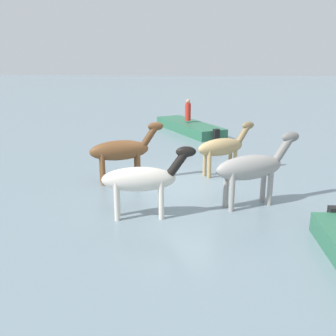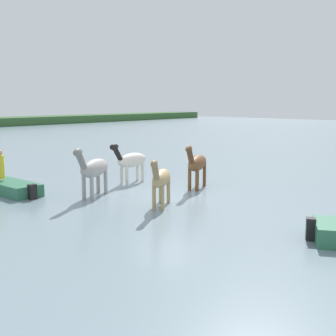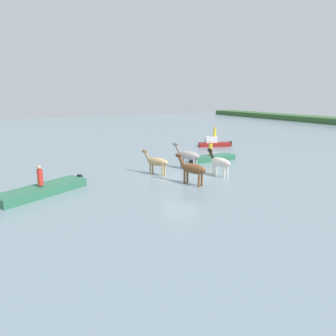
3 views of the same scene
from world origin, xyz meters
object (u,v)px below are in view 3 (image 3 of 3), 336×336
at_px(boat_skiff_near, 212,159).
at_px(horse_pinto_flank, 157,162).
at_px(person_spotter_bow, 215,132).
at_px(horse_lead, 188,155).
at_px(person_boatman_standing, 40,176).
at_px(boat_launch_far, 43,191).
at_px(person_helmsman_aft, 211,148).
at_px(horse_rear_stallion, 220,162).
at_px(horse_dun_straggler, 192,169).
at_px(boat_motor_center, 214,144).

bearing_deg(boat_skiff_near, horse_pinto_flank, -160.20).
bearing_deg(boat_skiff_near, person_spotter_bow, 53.93).
distance_m(boat_skiff_near, person_spotter_bow, 8.33).
xyz_separation_m(horse_lead, boat_skiff_near, (-1.81, 3.64, -0.96)).
distance_m(horse_pinto_flank, person_boatman_standing, 8.21).
height_order(boat_launch_far, person_helmsman_aft, person_helmsman_aft).
relative_size(horse_lead, boat_launch_far, 0.46).
relative_size(horse_lead, boat_skiff_near, 0.57).
bearing_deg(horse_rear_stallion, boat_launch_far, 77.01).
bearing_deg(horse_dun_straggler, horse_lead, -47.96).
bearing_deg(person_spotter_bow, boat_launch_far, -62.27).
bearing_deg(boat_launch_far, horse_pinto_flank, 159.87).
bearing_deg(person_boatman_standing, horse_lead, 99.70).
distance_m(boat_skiff_near, person_boatman_standing, 15.24).
xyz_separation_m(horse_pinto_flank, boat_motor_center, (-9.00, 11.40, -0.70)).
relative_size(horse_dun_straggler, boat_skiff_near, 0.56).
relative_size(horse_pinto_flank, boat_motor_center, 0.57).
distance_m(horse_rear_stallion, horse_lead, 3.12).
relative_size(horse_lead, person_helmsman_aft, 2.14).
xyz_separation_m(horse_dun_straggler, person_helmsman_aft, (-5.95, 5.48, 0.04)).
bearing_deg(horse_rear_stallion, boat_motor_center, -40.68).
xyz_separation_m(horse_lead, boat_launch_far, (1.81, -11.03, -0.94)).
xyz_separation_m(horse_rear_stallion, horse_lead, (-2.95, -1.01, 0.08)).
bearing_deg(boat_skiff_near, horse_dun_straggler, -134.12).
height_order(horse_rear_stallion, person_spotter_bow, person_spotter_bow).
bearing_deg(person_spotter_bow, horse_pinto_flank, -51.75).
bearing_deg(horse_lead, horse_dun_straggler, 129.04).
relative_size(boat_launch_far, person_helmsman_aft, 4.62).
relative_size(boat_launch_far, boat_motor_center, 1.42).
relative_size(horse_pinto_flank, horse_dun_straggler, 0.88).
height_order(boat_skiff_near, person_helmsman_aft, person_helmsman_aft).
xyz_separation_m(boat_skiff_near, person_helmsman_aft, (-0.16, -0.12, 0.96)).
bearing_deg(horse_dun_straggler, horse_rear_stallion, -92.59).
xyz_separation_m(boat_launch_far, person_boatman_standing, (0.09, -0.07, 0.98)).
distance_m(horse_dun_straggler, person_helmsman_aft, 8.08).
bearing_deg(horse_lead, horse_pinto_flank, 76.36).
relative_size(horse_pinto_flank, horse_rear_stallion, 0.89).
distance_m(horse_lead, boat_motor_center, 11.92).
height_order(horse_pinto_flank, person_boatman_standing, horse_pinto_flank).
distance_m(horse_lead, person_spotter_bow, 11.96).
bearing_deg(horse_rear_stallion, horse_dun_straggler, 101.63).
relative_size(boat_skiff_near, person_boatman_standing, 3.74).
relative_size(boat_motor_center, person_spotter_bow, 3.25).
height_order(horse_pinto_flank, horse_dun_straggler, horse_dun_straggler).
distance_m(horse_rear_stallion, person_helmsman_aft, 5.52).
distance_m(horse_lead, person_helmsman_aft, 4.03).
height_order(person_helmsman_aft, person_spotter_bow, person_spotter_bow).
bearing_deg(horse_lead, boat_motor_center, -69.81).
bearing_deg(boat_motor_center, horse_rear_stallion, 74.52).
bearing_deg(boat_launch_far, horse_lead, 160.57).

